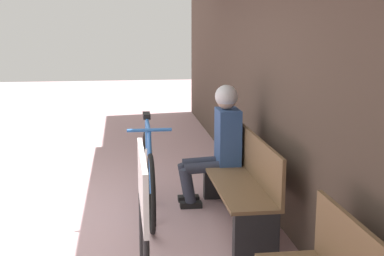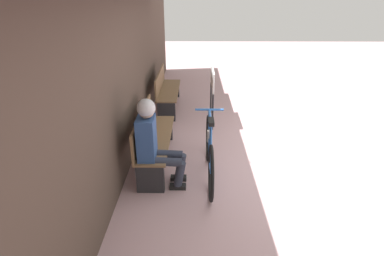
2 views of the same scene
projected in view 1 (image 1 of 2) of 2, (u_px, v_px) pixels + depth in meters
The scene contains 5 objects.
storefront_wall at pixel (282, 42), 4.84m from camera, with size 12.00×0.56×3.20m.
park_bench_near at pixel (242, 184), 4.89m from camera, with size 1.62×0.42×0.82m.
bicycle at pixel (149, 174), 5.16m from camera, with size 1.67×0.40×0.96m.
person_seated at pixel (219, 137), 5.40m from camera, with size 0.34×0.61×1.23m.
signboard at pixel (143, 197), 3.20m from camera, with size 0.88×0.04×1.09m.
Camera 1 is at (4.75, 1.18, 1.86)m, focal length 50.00 mm.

